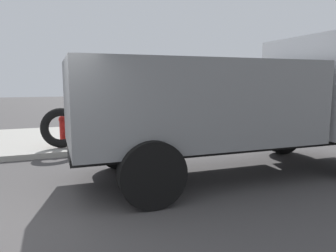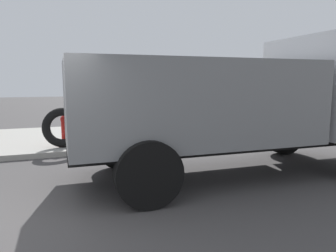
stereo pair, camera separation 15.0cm
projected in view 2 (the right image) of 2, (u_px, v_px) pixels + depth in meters
The scene contains 5 objects.
ground_plane at pixel (11, 224), 4.51m from camera, with size 80.00×80.00×0.00m, color #423F3F.
sidewalk_curb at pixel (35, 140), 10.56m from camera, with size 36.00×5.00×0.15m, color #99968E.
fire_hydrant at pixel (65, 129), 9.33m from camera, with size 0.24×0.55×0.88m.
loose_tire at pixel (63, 128), 8.98m from camera, with size 1.12×1.12×0.23m, color black.
dump_truck_gray at pixel (245, 100), 6.85m from camera, with size 7.04×2.89×3.00m.
Camera 2 is at (0.65, -4.78, 2.01)m, focal length 34.08 mm.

